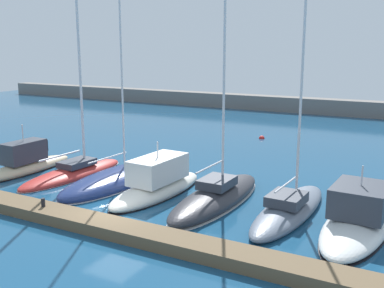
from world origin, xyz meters
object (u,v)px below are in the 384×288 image
at_px(sailboat_navy_third, 119,179).
at_px(dock_bollard, 43,202).
at_px(sailboat_red_second, 73,172).
at_px(motorboat_white_seventh, 358,218).
at_px(sailboat_slate_sixth, 289,208).
at_px(sailboat_charcoal_fifth, 216,196).
at_px(mooring_buoy_red, 262,139).
at_px(motorboat_sand_nearest, 26,163).
at_px(motorboat_ivory_fourth, 158,183).

distance_m(sailboat_navy_third, dock_bollard, 6.63).
bearing_deg(dock_bollard, sailboat_navy_third, 92.73).
height_order(sailboat_red_second, motorboat_white_seventh, sailboat_red_second).
height_order(sailboat_navy_third, motorboat_white_seventh, sailboat_navy_third).
height_order(sailboat_red_second, sailboat_slate_sixth, sailboat_red_second).
bearing_deg(sailboat_charcoal_fifth, sailboat_red_second, 89.33).
relative_size(mooring_buoy_red, dock_bollard, 1.24).
height_order(motorboat_sand_nearest, dock_bollard, motorboat_sand_nearest).
distance_m(sailboat_charcoal_fifth, sailboat_slate_sixth, 4.09).
distance_m(motorboat_white_seventh, dock_bollard, 15.53).
xyz_separation_m(sailboat_charcoal_fifth, mooring_buoy_red, (-4.03, 18.34, -0.42)).
height_order(sailboat_charcoal_fifth, mooring_buoy_red, sailboat_charcoal_fifth).
bearing_deg(motorboat_sand_nearest, mooring_buoy_red, -28.17).
bearing_deg(motorboat_sand_nearest, sailboat_red_second, -76.75).
relative_size(sailboat_red_second, motorboat_white_seventh, 1.83).
bearing_deg(motorboat_white_seventh, sailboat_charcoal_fifth, 90.77).
bearing_deg(sailboat_navy_third, sailboat_slate_sixth, -88.16).
distance_m(mooring_buoy_red, dock_bollard, 24.67).
relative_size(sailboat_charcoal_fifth, mooring_buoy_red, 35.62).
xyz_separation_m(motorboat_white_seventh, dock_bollard, (-14.34, -5.96, 0.21)).
relative_size(motorboat_sand_nearest, mooring_buoy_red, 14.42).
xyz_separation_m(sailboat_red_second, motorboat_ivory_fourth, (7.07, -0.49, 0.34)).
bearing_deg(dock_bollard, mooring_buoy_red, 83.54).
distance_m(motorboat_ivory_fourth, mooring_buoy_red, 18.54).
distance_m(motorboat_sand_nearest, mooring_buoy_red, 21.50).
bearing_deg(sailboat_navy_third, mooring_buoy_red, -6.48).
bearing_deg(mooring_buoy_red, motorboat_white_seventh, -58.05).
bearing_deg(mooring_buoy_red, sailboat_charcoal_fifth, -77.60).
xyz_separation_m(motorboat_ivory_fourth, sailboat_slate_sixth, (7.84, 0.34, -0.24)).
distance_m(motorboat_ivory_fourth, sailboat_slate_sixth, 7.85).
relative_size(sailboat_navy_third, motorboat_white_seventh, 2.35).
height_order(sailboat_charcoal_fifth, dock_bollard, sailboat_charcoal_fifth).
distance_m(motorboat_sand_nearest, sailboat_red_second, 3.67).
distance_m(sailboat_red_second, mooring_buoy_red, 19.27).
bearing_deg(motorboat_white_seventh, motorboat_sand_nearest, 93.07).
bearing_deg(dock_bollard, motorboat_sand_nearest, 143.22).
xyz_separation_m(sailboat_red_second, sailboat_navy_third, (3.70, 0.13, 0.01)).
bearing_deg(sailboat_navy_third, motorboat_white_seventh, -89.20).
relative_size(sailboat_red_second, sailboat_charcoal_fifth, 0.84).
xyz_separation_m(sailboat_navy_third, mooring_buoy_red, (3.09, 17.90, -0.28)).
height_order(sailboat_navy_third, mooring_buoy_red, sailboat_navy_third).
bearing_deg(motorboat_ivory_fourth, mooring_buoy_red, 4.05).
bearing_deg(sailboat_slate_sixth, dock_bollard, 122.33).
height_order(motorboat_sand_nearest, motorboat_white_seventh, motorboat_sand_nearest).
relative_size(sailboat_navy_third, sailboat_charcoal_fifth, 1.07).
relative_size(sailboat_navy_third, sailboat_slate_sixth, 1.37).
distance_m(motorboat_sand_nearest, motorboat_white_seventh, 21.93).
xyz_separation_m(motorboat_sand_nearest, sailboat_red_second, (3.57, 0.80, -0.31)).
relative_size(sailboat_red_second, sailboat_slate_sixth, 1.06).
bearing_deg(sailboat_red_second, dock_bollard, -145.44).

